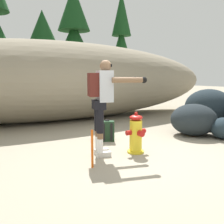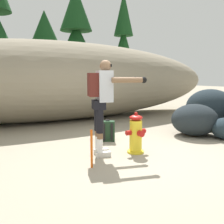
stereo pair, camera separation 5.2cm
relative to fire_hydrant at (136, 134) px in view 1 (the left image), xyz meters
name	(u,v)px [view 1 (the left image)]	position (x,y,z in m)	size (l,w,h in m)	color
ground_plane	(139,156)	(-0.02, -0.14, -0.37)	(56.00, 56.00, 0.04)	gray
dirt_embankment	(61,81)	(-0.02, 4.19, 0.91)	(12.07, 3.20, 2.52)	gray
fire_hydrant	(136,134)	(0.00, 0.00, 0.00)	(0.41, 0.36, 0.76)	yellow
utility_worker	(104,96)	(-0.58, 0.16, 0.73)	(1.04, 0.67, 1.69)	beige
spare_backpack	(107,131)	(-0.04, 1.03, -0.13)	(0.36, 0.35, 0.47)	#1E3823
boulder_large	(209,108)	(3.28, 1.04, 0.18)	(1.40, 1.13, 1.05)	#1D282E
boulder_mid	(194,120)	(2.02, 0.46, 0.03)	(1.10, 1.02, 0.76)	black
pine_tree_right	(43,50)	(1.10, 10.34, 2.51)	(2.33, 2.33, 4.95)	#47331E
pine_tree_far_right	(74,39)	(3.06, 10.69, 3.29)	(2.93, 2.93, 6.68)	#47331E
pine_tree_ridge_end	(121,43)	(5.88, 9.91, 3.10)	(1.86, 1.86, 6.56)	#47331E
survey_stake	(92,149)	(-1.03, -0.30, -0.05)	(0.04, 0.04, 0.60)	#E55914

